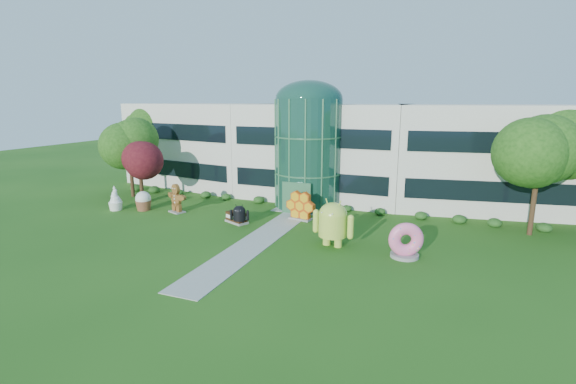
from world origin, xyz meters
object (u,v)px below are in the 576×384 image
at_px(android_green, 333,221).
at_px(donut, 405,240).
at_px(android_black, 239,214).
at_px(gingerbread, 176,198).

xyz_separation_m(android_green, donut, (4.82, -0.32, -0.62)).
bearing_deg(donut, android_black, 150.20).
bearing_deg(gingerbread, android_black, 11.42).
distance_m(android_green, gingerbread, 15.50).
relative_size(android_black, gingerbread, 0.65).
xyz_separation_m(android_black, gingerbread, (-6.94, 1.26, 0.38)).
distance_m(android_green, donut, 4.87).
distance_m(android_black, donut, 13.23).
bearing_deg(android_green, gingerbread, 178.62).
bearing_deg(gingerbread, donut, 11.60).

